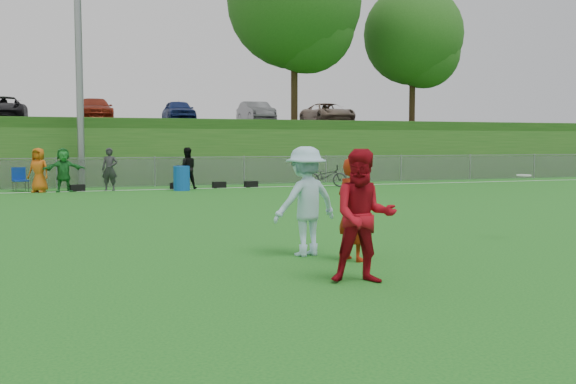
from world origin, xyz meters
name	(u,v)px	position (x,y,z in m)	size (l,w,h in m)	color
ground	(337,279)	(0.00, 0.00, 0.00)	(120.00, 120.00, 0.00)	#15641D
sideline_far	(161,189)	(0.00, 18.00, 0.01)	(60.00, 0.10, 0.01)	white
fence	(155,171)	(0.00, 20.00, 0.65)	(58.00, 0.06, 1.30)	gray
light_pole	(78,28)	(-3.00, 20.80, 6.71)	(1.20, 0.40, 12.15)	gray
berm	(131,149)	(0.00, 31.00, 1.50)	(120.00, 18.00, 3.00)	#1A4E16
parking_lot	(128,124)	(0.00, 33.00, 3.05)	(120.00, 12.00, 0.10)	black
tree_green_near	(298,7)	(8.16, 24.42, 9.03)	(7.14, 7.14, 9.95)	black
tree_green_far	(416,40)	(16.16, 25.92, 7.96)	(5.88, 5.88, 8.19)	black
car_row	(109,110)	(-1.17, 32.00, 3.82)	(32.04, 5.18, 1.44)	silver
spectator_row	(80,170)	(-3.13, 18.00, 0.85)	(8.45, 0.88, 1.69)	#B30C24
gear_bags	(183,186)	(0.91, 18.10, 0.13)	(7.60, 0.38, 0.26)	black
player_red_left	(353,209)	(0.80, 1.23, 0.83)	(0.61, 0.40, 1.66)	#A2210B
player_red_center	(364,216)	(0.25, -0.32, 0.91)	(0.88, 0.69, 1.82)	#A30B17
player_blue	(306,201)	(0.24, 1.91, 0.92)	(1.18, 0.68, 1.83)	#ADDAF0
frisbee	(524,175)	(4.84, 2.14, 1.26)	(0.28, 0.28, 0.03)	silver
recycling_bin	(182,178)	(0.70, 17.20, 0.49)	(0.65, 0.65, 0.97)	#1051B5
camp_chair	(20,184)	(-5.32, 18.76, 0.28)	(0.65, 0.66, 0.93)	#0D3395
bicycle	(326,176)	(6.90, 17.28, 0.47)	(0.63, 1.80, 0.94)	#2B2B2D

